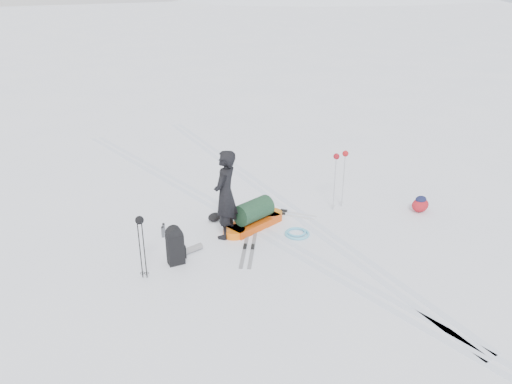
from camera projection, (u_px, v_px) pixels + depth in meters
ground at (267, 235)px, 10.67m from camera, size 200.00×200.00×0.00m
snow_hill_backdrop at (266, 276)px, 134.25m from camera, size 359.50×192.00×162.45m
ski_tracks at (266, 213)px, 11.65m from camera, size 3.38×17.97×0.01m
skier at (225, 195)px, 10.25m from camera, size 0.83×0.77×1.91m
pulk_sled at (254, 217)px, 10.92m from camera, size 1.70×0.75×0.63m
expedition_rucksack at (177, 245)px, 9.51m from camera, size 0.85×0.41×0.78m
ski_poles_black at (140, 228)px, 8.75m from camera, size 0.16×0.16×1.25m
ski_poles_silver at (341, 162)px, 11.44m from camera, size 0.45×0.17×1.41m
touring_skis_grey at (249, 247)px, 10.14m from camera, size 1.22×1.38×0.06m
touring_skis_white at (283, 213)px, 11.63m from camera, size 1.07×1.43×0.06m
rope_coil at (297, 233)px, 10.67m from camera, size 0.59×0.59×0.06m
small_daypack at (420, 204)px, 11.66m from camera, size 0.56×0.53×0.38m
thermos_pair at (163, 230)px, 10.61m from camera, size 0.17×0.23×0.25m
stuff_sack at (215, 217)px, 11.23m from camera, size 0.34×0.28×0.19m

